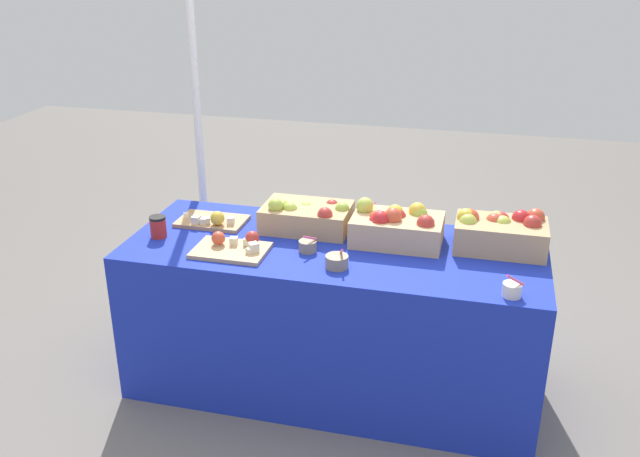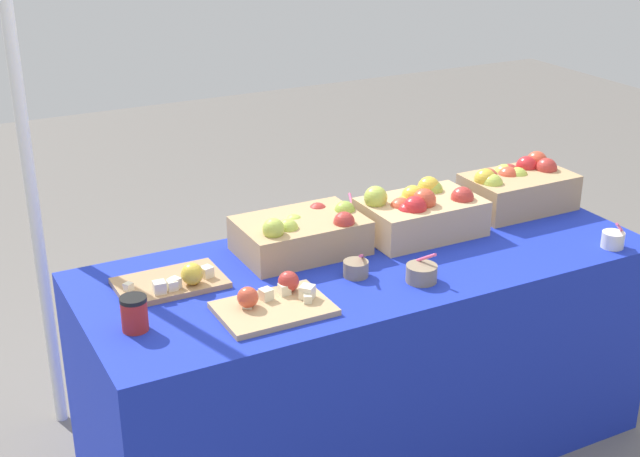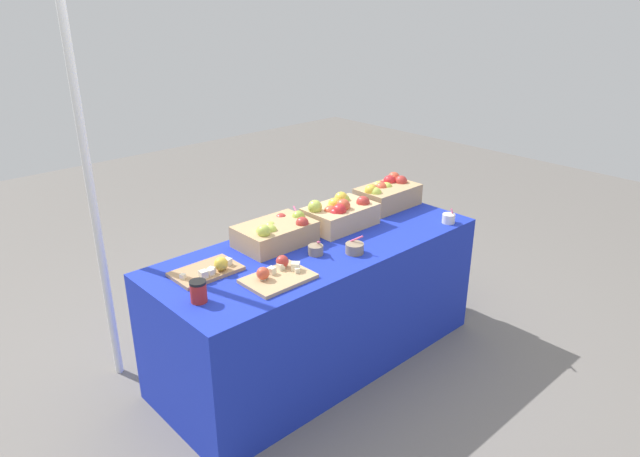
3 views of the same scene
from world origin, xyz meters
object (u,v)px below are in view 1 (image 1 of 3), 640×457
Objects in this scene: apple_crate_right at (307,216)px; coffee_cup at (158,227)px; cutting_board_back at (213,220)px; sample_bowl_near at (308,246)px; apple_crate_middle at (396,226)px; sample_bowl_mid at (337,261)px; sample_bowl_extra at (512,290)px; cutting_board_front at (233,247)px; sample_bowl_far at (374,219)px; apple_crate_left at (500,231)px; tent_pole at (198,119)px.

coffee_cup is at bearing -158.07° from apple_crate_right.
sample_bowl_near is at bearing -19.75° from cutting_board_back.
apple_crate_middle is 4.06× the size of sample_bowl_mid.
sample_bowl_mid is 0.89m from coffee_cup.
sample_bowl_mid is 0.73m from sample_bowl_extra.
cutting_board_front is at bearing 173.86° from sample_bowl_extra.
cutting_board_front is 0.73m from sample_bowl_far.
sample_bowl_far is at bearing 60.00° from sample_bowl_near.
apple_crate_left is at bearing 5.09° from apple_crate_middle.
sample_bowl_far is at bearing -19.22° from tent_pole.
apple_crate_right is 4.10× the size of sample_bowl_mid.
cutting_board_back is at bearing 127.59° from cutting_board_front.
apple_crate_right reaches higher than sample_bowl_mid.
apple_crate_left is at bearing 9.16° from coffee_cup.
apple_crate_right is 4.27× the size of sample_bowl_far.
cutting_board_front is at bearing -164.65° from apple_crate_left.
sample_bowl_far is (0.07, 0.52, -0.00)m from sample_bowl_mid.
cutting_board_back is 3.26× the size of sample_bowl_mid.
coffee_cup is (-1.55, -0.25, -0.03)m from apple_crate_left.
apple_crate_right is at bearing 106.16° from sample_bowl_near.
sample_bowl_far reaches higher than cutting_board_back.
sample_bowl_far is (-0.60, 0.16, -0.06)m from apple_crate_left.
cutting_board_front is 3.08× the size of sample_bowl_extra.
sample_bowl_far is (-0.14, 0.20, -0.06)m from apple_crate_middle.
apple_crate_right reaches higher than cutting_board_front.
coffee_cup reaches higher than sample_bowl_far.
apple_crate_right is at bearing -153.57° from sample_bowl_far.
apple_crate_left is at bearing -17.72° from tent_pole.
cutting_board_back is at bearing -173.21° from apple_crate_right.
sample_bowl_extra is at bearing -15.85° from cutting_board_back.
apple_crate_right is 4.06× the size of coffee_cup.
sample_bowl_far is at bearing 165.00° from apple_crate_left.
coffee_cup reaches higher than sample_bowl_mid.
sample_bowl_extra is (1.42, -0.40, 0.01)m from cutting_board_back.
cutting_board_back is at bearing -62.35° from tent_pole.
sample_bowl_mid is 0.99× the size of coffee_cup.
apple_crate_middle is 0.42m from sample_bowl_near.
cutting_board_back is at bearing 47.90° from coffee_cup.
coffee_cup is at bearing -81.61° from tent_pole.
apple_crate_middle is at bearing 27.87° from sample_bowl_near.
coffee_cup is at bearing -169.14° from apple_crate_middle.
tent_pole reaches higher than apple_crate_middle.
sample_bowl_mid is 0.95× the size of sample_bowl_extra.
apple_crate_middle is 0.90m from cutting_board_back.
apple_crate_middle is 0.66m from sample_bowl_extra.
sample_bowl_extra is at bearing -42.76° from sample_bowl_far.
cutting_board_front is at bearing -127.61° from apple_crate_right.
cutting_board_front is (-0.69, -0.27, -0.06)m from apple_crate_middle.
cutting_board_back is at bearing 155.38° from sample_bowl_mid.
apple_crate_middle reaches higher than sample_bowl_extra.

